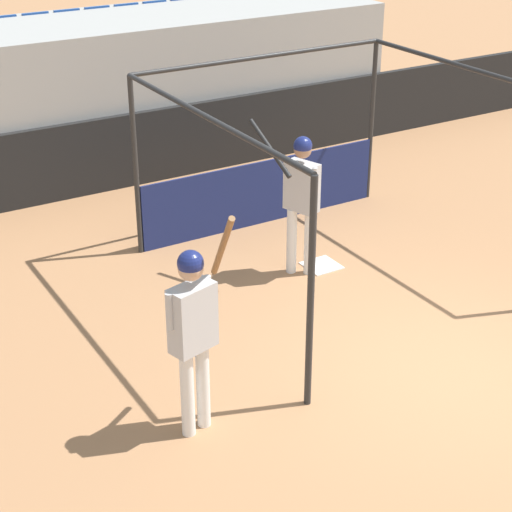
% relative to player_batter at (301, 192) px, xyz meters
% --- Properties ---
extents(ground_plane, '(60.00, 60.00, 0.00)m').
position_rel_player_batter_xyz_m(ground_plane, '(0.14, -2.79, -1.14)').
color(ground_plane, '#A8754C').
extents(outfield_wall, '(24.00, 0.12, 1.20)m').
position_rel_player_batter_xyz_m(outfield_wall, '(0.14, 4.01, -0.54)').
color(outfield_wall, black).
rests_on(outfield_wall, ground).
extents(bleacher_section, '(8.70, 2.40, 2.48)m').
position_rel_player_batter_xyz_m(bleacher_section, '(0.14, 5.27, 0.10)').
color(bleacher_section, '#9E9E99').
rests_on(bleacher_section, ground).
extents(batting_cage, '(3.97, 4.15, 2.48)m').
position_rel_player_batter_xyz_m(batting_cage, '(0.43, 0.83, -0.02)').
color(batting_cage, '#282828').
rests_on(batting_cage, ground).
extents(home_plate, '(0.44, 0.44, 0.02)m').
position_rel_player_batter_xyz_m(home_plate, '(0.36, -0.00, -1.13)').
color(home_plate, white).
rests_on(home_plate, ground).
extents(player_batter, '(0.64, 0.81, 2.02)m').
position_rel_player_batter_xyz_m(player_batter, '(0.00, 0.00, 0.00)').
color(player_batter, white).
rests_on(player_batter, ground).
extents(player_waiting, '(0.72, 0.59, 2.23)m').
position_rel_player_batter_xyz_m(player_waiting, '(-2.66, -2.24, 0.04)').
color(player_waiting, white).
rests_on(player_waiting, ground).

